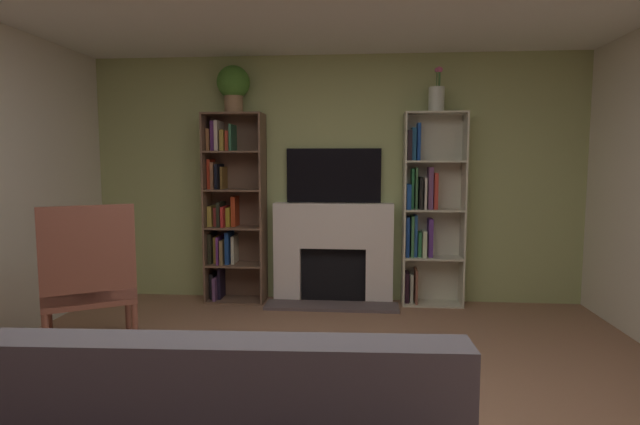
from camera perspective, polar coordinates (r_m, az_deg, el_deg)
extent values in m
cube|color=#A8B571|center=(5.20, 1.61, 3.78)|extent=(5.11, 0.06, 2.50)
cube|color=white|center=(5.25, -3.66, -6.92)|extent=(0.27, 0.19, 0.56)
cube|color=white|center=(5.20, 6.71, -7.08)|extent=(0.27, 0.19, 0.56)
cube|color=white|center=(5.11, 1.52, -1.48)|extent=(1.21, 0.19, 0.46)
cube|color=black|center=(5.25, 1.54, -6.90)|extent=(0.67, 0.08, 0.56)
cube|color=#594C4E|center=(5.04, 1.32, -10.57)|extent=(1.31, 0.30, 0.03)
cube|color=black|center=(5.14, 1.57, 4.22)|extent=(0.96, 0.06, 0.55)
cube|color=brown|center=(5.26, -12.65, 0.45)|extent=(0.02, 0.33, 1.91)
cube|color=brown|center=(5.12, -6.45, 0.41)|extent=(0.02, 0.33, 1.91)
cube|color=brown|center=(5.33, -9.18, 0.59)|extent=(0.60, 0.02, 1.91)
cube|color=brown|center=(5.35, -9.42, -9.72)|extent=(0.56, 0.33, 0.02)
cube|color=black|center=(5.43, -11.92, -8.03)|extent=(0.04, 0.20, 0.26)
cube|color=#593A65|center=(5.39, -11.57, -8.30)|extent=(0.03, 0.27, 0.23)
cube|color=black|center=(5.40, -11.11, -7.78)|extent=(0.03, 0.20, 0.32)
cube|color=brown|center=(5.27, -9.49, -5.80)|extent=(0.56, 0.33, 0.02)
cube|color=black|center=(5.33, -12.09, -3.91)|extent=(0.04, 0.24, 0.31)
cube|color=olive|center=(5.33, -11.55, -4.09)|extent=(0.03, 0.20, 0.27)
cube|color=#682C7A|center=(5.29, -11.22, -4.13)|extent=(0.02, 0.27, 0.28)
cube|color=olive|center=(5.28, -10.80, -4.32)|extent=(0.03, 0.27, 0.25)
cube|color=navy|center=(5.28, -10.22, -3.88)|extent=(0.04, 0.24, 0.33)
cube|color=beige|center=(5.28, -9.63, -4.11)|extent=(0.03, 0.21, 0.28)
cube|color=brown|center=(5.20, -9.56, -1.67)|extent=(0.56, 0.33, 0.02)
cube|color=#A68B34|center=(5.29, -12.11, -0.36)|extent=(0.04, 0.23, 0.21)
cube|color=#AD3834|center=(5.29, -11.58, -0.44)|extent=(0.03, 0.19, 0.19)
cube|color=black|center=(5.25, -11.14, -0.17)|extent=(0.03, 0.25, 0.25)
cube|color=red|center=(5.22, -10.70, -0.41)|extent=(0.03, 0.28, 0.21)
cube|color=#A28E23|center=(5.24, -10.15, -0.45)|extent=(0.04, 0.21, 0.19)
cube|color=#B63A1A|center=(5.24, -9.60, 0.16)|extent=(0.04, 0.18, 0.30)
cube|color=brown|center=(5.17, -9.63, 2.54)|extent=(0.56, 0.33, 0.02)
cube|color=red|center=(5.27, -12.23, 4.29)|extent=(0.03, 0.20, 0.30)
cube|color=#925F3E|center=(5.24, -11.82, 4.12)|extent=(0.03, 0.23, 0.27)
cube|color=black|center=(5.21, -11.34, 4.02)|extent=(0.03, 0.27, 0.25)
cube|color=brown|center=(5.24, -10.86, 3.89)|extent=(0.02, 0.20, 0.23)
cube|color=brown|center=(5.16, -9.70, 6.79)|extent=(0.56, 0.33, 0.02)
cube|color=#995F37|center=(5.27, -12.32, 8.02)|extent=(0.03, 0.21, 0.22)
cube|color=#592C6C|center=(5.26, -11.81, 8.45)|extent=(0.04, 0.21, 0.30)
cube|color=beige|center=(5.23, -11.37, 8.48)|extent=(0.04, 0.25, 0.30)
cube|color=olive|center=(5.21, -10.76, 8.00)|extent=(0.04, 0.25, 0.21)
cube|color=#BE3C29|center=(5.21, -10.25, 7.95)|extent=(0.03, 0.22, 0.20)
cube|color=#346D4B|center=(5.19, -9.86, 8.33)|extent=(0.02, 0.24, 0.26)
cube|color=brown|center=(5.18, -9.77, 10.92)|extent=(0.56, 0.33, 0.02)
cube|color=beige|center=(5.06, 9.50, 0.31)|extent=(0.02, 0.26, 1.91)
cube|color=beige|center=(5.14, 15.95, 0.25)|extent=(0.02, 0.26, 1.91)
cube|color=beige|center=(5.22, 12.57, 0.41)|extent=(0.60, 0.02, 1.91)
cube|color=beige|center=(5.27, 12.51, -10.03)|extent=(0.56, 0.26, 0.02)
cube|color=black|center=(5.23, 9.78, -8.28)|extent=(0.04, 0.18, 0.30)
cube|color=beige|center=(5.24, 10.30, -8.37)|extent=(0.03, 0.16, 0.28)
cube|color=brown|center=(5.21, 10.80, -8.13)|extent=(0.02, 0.21, 0.34)
cube|color=beige|center=(5.16, 12.63, -5.01)|extent=(0.56, 0.26, 0.02)
cube|color=navy|center=(5.11, 9.84, -2.70)|extent=(0.03, 0.20, 0.40)
cube|color=#3D7B47|center=(5.12, 10.38, -2.63)|extent=(0.03, 0.19, 0.41)
cube|color=#224C8D|center=(5.14, 10.74, -2.57)|extent=(0.03, 0.17, 0.42)
cube|color=#2C743F|center=(5.16, 11.18, -3.52)|extent=(0.03, 0.16, 0.24)
cube|color=beige|center=(5.14, 11.70, -3.45)|extent=(0.04, 0.20, 0.26)
cube|color=#542E7E|center=(5.15, 12.36, -2.77)|extent=(0.04, 0.18, 0.38)
cube|color=beige|center=(5.09, 12.75, 0.28)|extent=(0.56, 0.26, 0.02)
cube|color=#194695|center=(5.06, 9.97, 1.80)|extent=(0.04, 0.21, 0.25)
cube|color=#2B7C41|center=(5.09, 10.41, 2.67)|extent=(0.02, 0.15, 0.40)
cube|color=#3C6D3F|center=(5.08, 10.82, 2.73)|extent=(0.02, 0.18, 0.41)
cube|color=black|center=(5.07, 11.31, 2.17)|extent=(0.03, 0.21, 0.31)
cube|color=beige|center=(5.08, 11.79, 2.13)|extent=(0.02, 0.21, 0.31)
cube|color=#673E66|center=(5.09, 12.36, 2.72)|extent=(0.04, 0.19, 0.41)
cube|color=#B8352A|center=(5.11, 12.92, 2.38)|extent=(0.04, 0.18, 0.35)
cube|color=beige|center=(5.07, 12.87, 5.66)|extent=(0.56, 0.26, 0.02)
cube|color=black|center=(5.06, 10.07, 7.49)|extent=(0.04, 0.20, 0.29)
cube|color=#1F547F|center=(5.09, 10.57, 7.62)|extent=(0.04, 0.16, 0.32)
cube|color=#174094|center=(5.10, 11.10, 7.85)|extent=(0.03, 0.15, 0.37)
cube|color=beige|center=(5.09, 12.99, 10.95)|extent=(0.56, 0.26, 0.02)
cylinder|color=#9C7853|center=(5.20, -9.75, 11.96)|extent=(0.18, 0.18, 0.17)
sphere|color=#447E29|center=(5.23, -9.80, 14.34)|extent=(0.33, 0.33, 0.33)
cylinder|color=silver|center=(5.09, 13.06, 12.37)|extent=(0.15, 0.15, 0.23)
cylinder|color=#4C7F3F|center=(5.11, 13.38, 14.64)|extent=(0.01, 0.01, 0.17)
sphere|color=pink|center=(5.12, 13.40, 15.59)|extent=(0.04, 0.04, 0.04)
cylinder|color=#4C7F3F|center=(5.11, 13.31, 14.65)|extent=(0.01, 0.01, 0.17)
sphere|color=pink|center=(5.12, 13.34, 15.61)|extent=(0.04, 0.04, 0.04)
cylinder|color=#4C7F3F|center=(5.12, 13.10, 14.57)|extent=(0.01, 0.01, 0.16)
sphere|color=pink|center=(5.13, 13.12, 15.47)|extent=(0.04, 0.04, 0.04)
cylinder|color=#4C7F3F|center=(5.10, 13.45, 14.59)|extent=(0.01, 0.01, 0.16)
sphere|color=pink|center=(5.11, 13.47, 15.48)|extent=(0.05, 0.05, 0.05)
cube|color=#565259|center=(1.71, -17.42, -21.39)|extent=(1.85, 0.24, 0.50)
cylinder|color=brown|center=(3.96, -28.64, -12.68)|extent=(0.04, 0.04, 0.46)
cylinder|color=brown|center=(3.97, -20.23, -12.27)|extent=(0.04, 0.04, 0.46)
cylinder|color=brown|center=(4.47, -28.35, -10.57)|extent=(0.04, 0.04, 0.46)
cylinder|color=brown|center=(4.48, -20.95, -10.22)|extent=(0.04, 0.04, 0.46)
cube|color=#B56B58|center=(4.14, -24.70, -7.85)|extent=(0.82, 0.81, 0.08)
cube|color=brown|center=(4.15, -24.66, -8.66)|extent=(0.82, 0.81, 0.04)
cube|color=brown|center=(3.83, -24.79, -4.36)|extent=(0.56, 0.37, 0.68)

